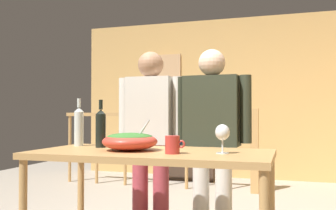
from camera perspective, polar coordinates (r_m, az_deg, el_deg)
name	(u,v)px	position (r m, az deg, el deg)	size (l,w,h in m)	color
back_wall	(235,98)	(6.23, 9.96, 1.07)	(5.13, 0.10, 2.55)	tan
framed_picture	(162,74)	(6.48, -0.93, 4.62)	(0.66, 0.03, 0.66)	tan
stair_railing	(185,140)	(5.22, 2.56, -5.29)	(2.81, 0.10, 1.08)	#B2844C
tv_console	(187,165)	(6.07, 2.91, -8.94)	(0.90, 0.40, 0.42)	#38281E
flat_screen_tv	(187,135)	(5.99, 2.83, -4.44)	(0.59, 0.12, 0.45)	black
serving_table	(152,163)	(2.47, -2.36, -8.59)	(1.51, 0.76, 0.78)	#B2844C
salad_bowl	(130,140)	(2.50, -5.70, -5.29)	(0.36, 0.36, 0.20)	#CC3D2D
wine_glass	(222,133)	(2.31, 8.12, -4.21)	(0.09, 0.09, 0.18)	silver
wine_bottle_clear	(79,126)	(2.90, -13.14, -3.05)	(0.07, 0.07, 0.35)	silver
wine_bottle_dark	(101,128)	(2.74, -10.00, -3.34)	(0.07, 0.07, 0.34)	black
mug_red	(173,145)	(2.29, 0.70, -5.94)	(0.12, 0.09, 0.11)	#B7332D
person_standing_left	(151,129)	(3.16, -2.62, -3.60)	(0.56, 0.23, 1.53)	#9E3842
person_standing_right	(212,129)	(3.02, 6.58, -3.57)	(0.61, 0.23, 1.53)	beige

